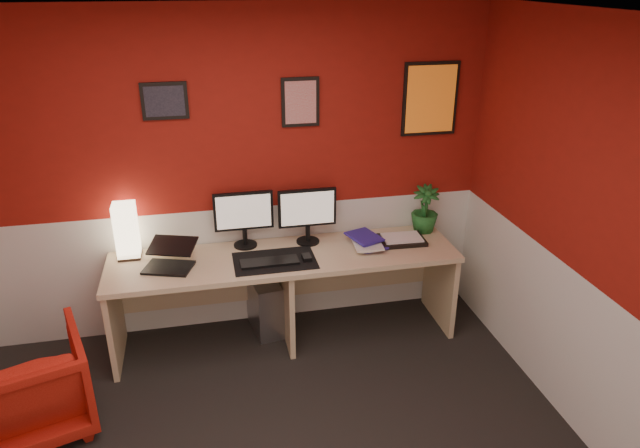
{
  "coord_description": "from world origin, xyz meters",
  "views": [
    {
      "loc": [
        -0.18,
        -2.44,
        2.68
      ],
      "look_at": [
        0.6,
        1.21,
        1.05
      ],
      "focal_mm": 32.53,
      "sensor_mm": 36.0,
      "label": 1
    }
  ],
  "objects_px": {
    "shoji_lamp": "(127,232)",
    "zen_tray": "(402,240)",
    "monitor_right": "(308,208)",
    "potted_plant": "(425,209)",
    "monitor_left": "(244,211)",
    "pc_tower": "(264,303)",
    "laptop": "(167,255)",
    "desk": "(286,297)",
    "armchair": "(28,386)"
  },
  "relations": [
    {
      "from": "zen_tray",
      "to": "pc_tower",
      "type": "bearing_deg",
      "value": 172.88
    },
    {
      "from": "monitor_left",
      "to": "potted_plant",
      "type": "height_order",
      "value": "monitor_left"
    },
    {
      "from": "potted_plant",
      "to": "armchair",
      "type": "bearing_deg",
      "value": -163.74
    },
    {
      "from": "desk",
      "to": "monitor_right",
      "type": "distance_m",
      "value": 0.71
    },
    {
      "from": "desk",
      "to": "shoji_lamp",
      "type": "xyz_separation_m",
      "value": [
        -1.13,
        0.22,
        0.56
      ]
    },
    {
      "from": "laptop",
      "to": "potted_plant",
      "type": "xyz_separation_m",
      "value": [
        2.02,
        0.24,
        0.08
      ]
    },
    {
      "from": "monitor_right",
      "to": "desk",
      "type": "bearing_deg",
      "value": -138.35
    },
    {
      "from": "laptop",
      "to": "monitor_left",
      "type": "bearing_deg",
      "value": 43.45
    },
    {
      "from": "shoji_lamp",
      "to": "monitor_left",
      "type": "height_order",
      "value": "monitor_left"
    },
    {
      "from": "shoji_lamp",
      "to": "armchair",
      "type": "bearing_deg",
      "value": -124.46
    },
    {
      "from": "zen_tray",
      "to": "potted_plant",
      "type": "distance_m",
      "value": 0.34
    },
    {
      "from": "desk",
      "to": "shoji_lamp",
      "type": "distance_m",
      "value": 1.28
    },
    {
      "from": "zen_tray",
      "to": "armchair",
      "type": "bearing_deg",
      "value": -165.52
    },
    {
      "from": "monitor_left",
      "to": "monitor_right",
      "type": "bearing_deg",
      "value": -4.37
    },
    {
      "from": "monitor_left",
      "to": "monitor_right",
      "type": "height_order",
      "value": "same"
    },
    {
      "from": "laptop",
      "to": "zen_tray",
      "type": "height_order",
      "value": "laptop"
    },
    {
      "from": "monitor_left",
      "to": "pc_tower",
      "type": "relative_size",
      "value": 1.29
    },
    {
      "from": "shoji_lamp",
      "to": "armchair",
      "type": "height_order",
      "value": "shoji_lamp"
    },
    {
      "from": "desk",
      "to": "armchair",
      "type": "height_order",
      "value": "desk"
    },
    {
      "from": "monitor_left",
      "to": "shoji_lamp",
      "type": "bearing_deg",
      "value": -179.5
    },
    {
      "from": "desk",
      "to": "potted_plant",
      "type": "xyz_separation_m",
      "value": [
        1.18,
        0.2,
        0.56
      ]
    },
    {
      "from": "desk",
      "to": "pc_tower",
      "type": "xyz_separation_m",
      "value": [
        -0.15,
        0.18,
        -0.14
      ]
    },
    {
      "from": "potted_plant",
      "to": "zen_tray",
      "type": "bearing_deg",
      "value": -146.63
    },
    {
      "from": "laptop",
      "to": "zen_tray",
      "type": "relative_size",
      "value": 0.94
    },
    {
      "from": "potted_plant",
      "to": "armchair",
      "type": "height_order",
      "value": "potted_plant"
    },
    {
      "from": "zen_tray",
      "to": "armchair",
      "type": "distance_m",
      "value": 2.78
    },
    {
      "from": "desk",
      "to": "monitor_right",
      "type": "relative_size",
      "value": 4.48
    },
    {
      "from": "monitor_left",
      "to": "pc_tower",
      "type": "height_order",
      "value": "monitor_left"
    },
    {
      "from": "shoji_lamp",
      "to": "pc_tower",
      "type": "height_order",
      "value": "shoji_lamp"
    },
    {
      "from": "laptop",
      "to": "monitor_right",
      "type": "relative_size",
      "value": 0.57
    },
    {
      "from": "desk",
      "to": "potted_plant",
      "type": "bearing_deg",
      "value": 9.66
    },
    {
      "from": "laptop",
      "to": "pc_tower",
      "type": "bearing_deg",
      "value": 36.01
    },
    {
      "from": "desk",
      "to": "laptop",
      "type": "distance_m",
      "value": 0.97
    },
    {
      "from": "shoji_lamp",
      "to": "monitor_left",
      "type": "relative_size",
      "value": 0.69
    },
    {
      "from": "shoji_lamp",
      "to": "potted_plant",
      "type": "height_order",
      "value": "shoji_lamp"
    },
    {
      "from": "shoji_lamp",
      "to": "pc_tower",
      "type": "distance_m",
      "value": 1.2
    },
    {
      "from": "pc_tower",
      "to": "armchair",
      "type": "height_order",
      "value": "armchair"
    },
    {
      "from": "monitor_right",
      "to": "potted_plant",
      "type": "xyz_separation_m",
      "value": [
        0.96,
        0.01,
        -0.1
      ]
    },
    {
      "from": "desk",
      "to": "zen_tray",
      "type": "relative_size",
      "value": 7.43
    },
    {
      "from": "monitor_right",
      "to": "armchair",
      "type": "distance_m",
      "value": 2.22
    },
    {
      "from": "monitor_right",
      "to": "monitor_left",
      "type": "bearing_deg",
      "value": 175.63
    },
    {
      "from": "potted_plant",
      "to": "monitor_right",
      "type": "bearing_deg",
      "value": -179.32
    },
    {
      "from": "laptop",
      "to": "zen_tray",
      "type": "distance_m",
      "value": 1.78
    },
    {
      "from": "monitor_right",
      "to": "potted_plant",
      "type": "distance_m",
      "value": 0.97
    },
    {
      "from": "monitor_right",
      "to": "pc_tower",
      "type": "relative_size",
      "value": 1.29
    },
    {
      "from": "desk",
      "to": "zen_tray",
      "type": "height_order",
      "value": "zen_tray"
    },
    {
      "from": "laptop",
      "to": "armchair",
      "type": "relative_size",
      "value": 0.47
    },
    {
      "from": "shoji_lamp",
      "to": "zen_tray",
      "type": "relative_size",
      "value": 1.14
    },
    {
      "from": "shoji_lamp",
      "to": "zen_tray",
      "type": "distance_m",
      "value": 2.08
    },
    {
      "from": "monitor_left",
      "to": "monitor_right",
      "type": "distance_m",
      "value": 0.49
    }
  ]
}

